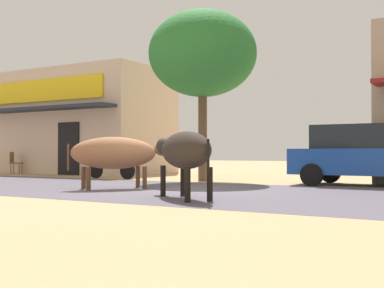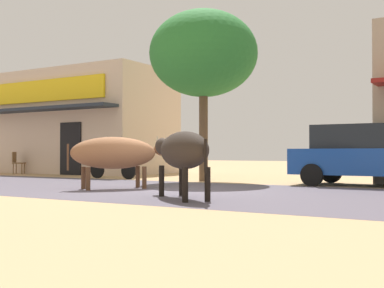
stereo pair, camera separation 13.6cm
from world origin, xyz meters
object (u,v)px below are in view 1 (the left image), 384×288
at_px(parked_hatchback_car, 366,154).
at_px(cow_near_brown, 116,153).
at_px(roadside_tree, 203,54).
at_px(parked_motorcycle, 112,165).
at_px(cow_far_dark, 184,151).
at_px(cafe_chair_near_tree, 15,162).

height_order(parked_hatchback_car, cow_near_brown, parked_hatchback_car).
distance_m(roadside_tree, parked_motorcycle, 4.86).
height_order(roadside_tree, cow_far_dark, roadside_tree).
distance_m(parked_hatchback_car, cow_far_dark, 6.17).
bearing_deg(cow_near_brown, parked_motorcycle, 130.65).
height_order(parked_motorcycle, cafe_chair_near_tree, parked_motorcycle).
distance_m(parked_motorcycle, cow_far_dark, 7.86).
xyz_separation_m(parked_motorcycle, cow_far_dark, (5.97, -5.09, 0.47)).
relative_size(cow_near_brown, cow_far_dark, 1.06).
xyz_separation_m(cow_near_brown, cafe_chair_near_tree, (-9.20, 4.69, -0.37)).
relative_size(roadside_tree, parked_motorcycle, 2.74).
bearing_deg(parked_hatchback_car, roadside_tree, -177.63).
bearing_deg(cow_far_dark, parked_motorcycle, 139.53).
distance_m(parked_hatchback_car, cow_near_brown, 6.66).
bearing_deg(parked_motorcycle, parked_hatchback_car, 4.49).
height_order(roadside_tree, cow_near_brown, roadside_tree).
bearing_deg(parked_motorcycle, roadside_tree, 7.65).
xyz_separation_m(cow_far_dark, cafe_chair_near_tree, (-11.99, 6.09, -0.42)).
xyz_separation_m(parked_hatchback_car, cafe_chair_near_tree, (-14.24, 0.35, -0.33)).
xyz_separation_m(roadside_tree, parked_motorcycle, (-3.29, -0.44, -3.55)).
bearing_deg(roadside_tree, parked_motorcycle, -172.35).
xyz_separation_m(cow_near_brown, cow_far_dark, (2.80, -1.40, 0.05)).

